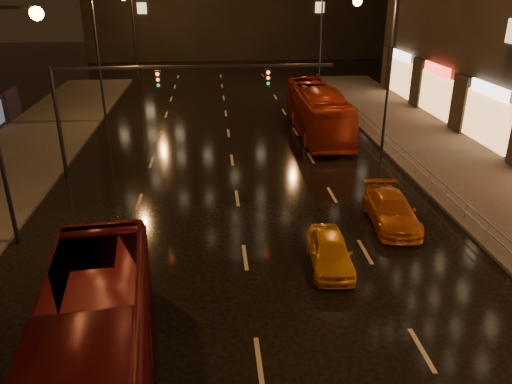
% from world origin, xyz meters
% --- Properties ---
extents(ground, '(140.00, 140.00, 0.00)m').
position_xyz_m(ground, '(0.00, 20.00, 0.00)').
color(ground, black).
rests_on(ground, ground).
extents(sidewalk_right, '(7.00, 70.00, 0.15)m').
position_xyz_m(sidewalk_right, '(13.50, 15.00, 0.07)').
color(sidewalk_right, '#38332D').
rests_on(sidewalk_right, ground).
extents(traffic_signal, '(15.31, 0.32, 6.20)m').
position_xyz_m(traffic_signal, '(-5.06, 20.00, 4.74)').
color(traffic_signal, black).
rests_on(traffic_signal, ground).
extents(railing_right, '(0.05, 56.00, 1.00)m').
position_xyz_m(railing_right, '(10.20, 18.00, 0.90)').
color(railing_right, '#99999E').
rests_on(railing_right, sidewalk_right).
extents(bus_red, '(4.04, 12.10, 3.31)m').
position_xyz_m(bus_red, '(-4.28, 2.00, 1.65)').
color(bus_red, '#590C0E').
rests_on(bus_red, ground).
extents(bus_curb, '(3.03, 12.26, 3.40)m').
position_xyz_m(bus_curb, '(6.45, 27.33, 1.70)').
color(bus_curb, maroon).
rests_on(bus_curb, ground).
extents(taxi_near, '(1.80, 3.94, 1.31)m').
position_xyz_m(taxi_near, '(3.26, 9.04, 0.65)').
color(taxi_near, orange).
rests_on(taxi_near, ground).
extents(taxi_far, '(2.24, 4.83, 1.37)m').
position_xyz_m(taxi_far, '(6.89, 12.44, 0.68)').
color(taxi_far, '#CB5E13').
rests_on(taxi_far, ground).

